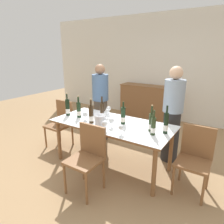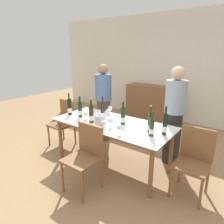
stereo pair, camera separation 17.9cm
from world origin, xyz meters
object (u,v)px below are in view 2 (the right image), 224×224
wine_bottle_3 (80,109)px  wine_glass_1 (110,109)px  chair_left_end (64,120)px  person_guest_left (174,117)px  person_host (104,103)px  wine_bottle_0 (103,112)px  wine_bottle_4 (150,123)px  chair_right_end (194,158)px  ice_bucket (100,120)px  wine_glass_5 (119,128)px  wine_bottle_5 (91,114)px  wine_glass_0 (108,112)px  wine_glass_4 (104,124)px  wine_bottle_2 (152,127)px  wine_glass_3 (86,114)px  wine_bottle_7 (165,125)px  wine_glass_2 (111,121)px  wine_bottle_1 (123,116)px  sideboard_cabinet (152,102)px  wine_bottle_6 (70,107)px  dining_table (112,127)px  chair_near_front (85,153)px

wine_bottle_3 → wine_glass_1: size_ratio=2.45×
wine_bottle_3 → chair_left_end: (-0.63, 0.16, -0.36)m
person_guest_left → person_host: bearing=178.7°
wine_bottle_0 → wine_bottle_4: (0.87, -0.02, -0.01)m
chair_right_end → chair_left_end: (-2.52, 0.00, -0.00)m
ice_bucket → wine_bottle_4: (0.72, 0.23, 0.04)m
wine_bottle_0 → wine_glass_5: (0.57, -0.35, -0.04)m
wine_bottle_5 → wine_glass_0: size_ratio=2.62×
wine_bottle_3 → wine_glass_4: 0.77m
wine_bottle_3 → wine_bottle_2: bearing=-0.7°
wine_glass_3 → wine_bottle_7: bearing=8.0°
wine_glass_2 → person_host: person_host is taller
wine_bottle_1 → wine_glass_1: bearing=149.1°
wine_bottle_5 → chair_right_end: (1.53, 0.27, -0.37)m
sideboard_cabinet → wine_glass_1: (0.24, -2.26, 0.39)m
ice_bucket → wine_glass_0: 0.41m
wine_bottle_5 → wine_glass_2: (0.37, 0.02, -0.03)m
wine_bottle_6 → wine_glass_0: size_ratio=2.69×
wine_bottle_0 → wine_bottle_2: (0.94, -0.13, -0.02)m
sideboard_cabinet → wine_bottle_4: 2.86m
person_guest_left → wine_bottle_0: bearing=-145.9°
wine_glass_2 → wine_glass_3: 0.54m
dining_table → chair_left_end: size_ratio=2.14×
wine_bottle_3 → wine_bottle_6: size_ratio=0.93×
dining_table → wine_glass_0: (-0.21, 0.17, 0.17)m
wine_glass_2 → chair_near_front: chair_near_front is taller
dining_table → wine_glass_4: bearing=-74.5°
wine_bottle_4 → person_host: 1.58m
wine_bottle_6 → wine_glass_2: 0.96m
wine_bottle_5 → wine_glass_3: bearing=162.8°
wine_bottle_4 → wine_glass_3: 1.10m
dining_table → wine_glass_3: size_ratio=13.78×
wine_glass_1 → chair_left_end: same height
wine_glass_0 → ice_bucket: bearing=-70.6°
wine_glass_3 → wine_glass_4: (0.53, -0.20, 0.01)m
chair_right_end → ice_bucket: bearing=-167.5°
chair_left_end → wine_bottle_2: bearing=-5.0°
wine_glass_2 → wine_bottle_4: bearing=17.8°
dining_table → wine_glass_1: size_ratio=12.61×
wine_bottle_7 → wine_glass_1: 1.17m
wine_bottle_0 → chair_right_end: bearing=1.8°
wine_glass_1 → person_host: bearing=139.7°
wine_glass_3 → person_guest_left: (1.19, 0.82, -0.03)m
wine_glass_4 → person_host: person_host is taller
wine_glass_0 → chair_right_end: size_ratio=0.17×
wine_bottle_2 → person_host: 1.69m
wine_bottle_1 → person_guest_left: size_ratio=0.22×
dining_table → wine_glass_4: wine_glass_4 is taller
wine_bottle_2 → wine_bottle_7: (0.13, 0.14, 0.02)m
wine_glass_1 → wine_glass_4: wine_glass_1 is taller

